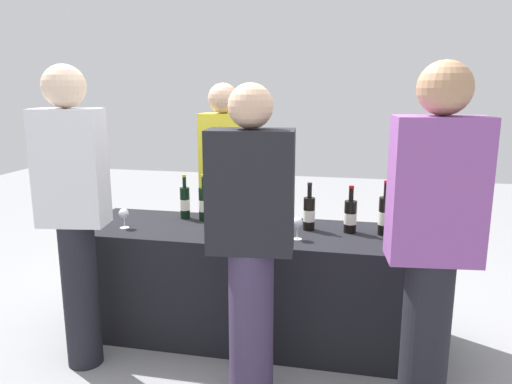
# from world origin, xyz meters

# --- Properties ---
(ground_plane) EXTENTS (12.00, 12.00, 0.00)m
(ground_plane) POSITION_xyz_m (0.00, 0.00, 0.00)
(ground_plane) COLOR gray
(tasting_table) EXTENTS (2.33, 0.68, 0.74)m
(tasting_table) POSITION_xyz_m (0.00, 0.00, 0.37)
(tasting_table) COLOR black
(tasting_table) RESTS_ON ground_plane
(wine_bottle_0) EXTENTS (0.07, 0.07, 0.31)m
(wine_bottle_0) POSITION_xyz_m (-0.54, 0.17, 0.85)
(wine_bottle_0) COLOR black
(wine_bottle_0) RESTS_ON tasting_table
(wine_bottle_1) EXTENTS (0.07, 0.07, 0.32)m
(wine_bottle_1) POSITION_xyz_m (-0.40, 0.16, 0.86)
(wine_bottle_1) COLOR black
(wine_bottle_1) RESTS_ON tasting_table
(wine_bottle_2) EXTENTS (0.07, 0.07, 0.31)m
(wine_bottle_2) POSITION_xyz_m (-0.15, 0.06, 0.85)
(wine_bottle_2) COLOR black
(wine_bottle_2) RESTS_ON tasting_table
(wine_bottle_3) EXTENTS (0.08, 0.08, 0.31)m
(wine_bottle_3) POSITION_xyz_m (0.33, 0.07, 0.85)
(wine_bottle_3) COLOR black
(wine_bottle_3) RESTS_ON tasting_table
(wine_bottle_4) EXTENTS (0.08, 0.08, 0.30)m
(wine_bottle_4) POSITION_xyz_m (0.59, 0.07, 0.84)
(wine_bottle_4) COLOR black
(wine_bottle_4) RESTS_ON tasting_table
(wine_bottle_5) EXTENTS (0.08, 0.08, 0.34)m
(wine_bottle_5) POSITION_xyz_m (0.80, 0.07, 0.86)
(wine_bottle_5) COLOR black
(wine_bottle_5) RESTS_ON tasting_table
(wine_glass_0) EXTENTS (0.06, 0.06, 0.13)m
(wine_glass_0) POSITION_xyz_m (-0.85, -0.14, 0.83)
(wine_glass_0) COLOR silver
(wine_glass_0) RESTS_ON tasting_table
(wine_glass_1) EXTENTS (0.07, 0.07, 0.13)m
(wine_glass_1) POSITION_xyz_m (-0.14, -0.12, 0.83)
(wine_glass_1) COLOR silver
(wine_glass_1) RESTS_ON tasting_table
(wine_glass_2) EXTENTS (0.07, 0.07, 0.14)m
(wine_glass_2) POSITION_xyz_m (0.29, -0.14, 0.84)
(wine_glass_2) COLOR silver
(wine_glass_2) RESTS_ON tasting_table
(server_pouring) EXTENTS (0.36, 0.22, 1.67)m
(server_pouring) POSITION_xyz_m (-0.37, 0.59, 0.93)
(server_pouring) COLOR #3F3351
(server_pouring) RESTS_ON ground_plane
(guest_0) EXTENTS (0.40, 0.26, 1.76)m
(guest_0) POSITION_xyz_m (-0.94, -0.55, 0.98)
(guest_0) COLOR black
(guest_0) RESTS_ON ground_plane
(guest_1) EXTENTS (0.45, 0.28, 1.66)m
(guest_1) POSITION_xyz_m (0.11, -0.63, 0.89)
(guest_1) COLOR #3F3351
(guest_1) RESTS_ON ground_plane
(guest_2) EXTENTS (0.42, 0.26, 1.75)m
(guest_2) POSITION_xyz_m (0.97, -0.73, 0.96)
(guest_2) COLOR black
(guest_2) RESTS_ON ground_plane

